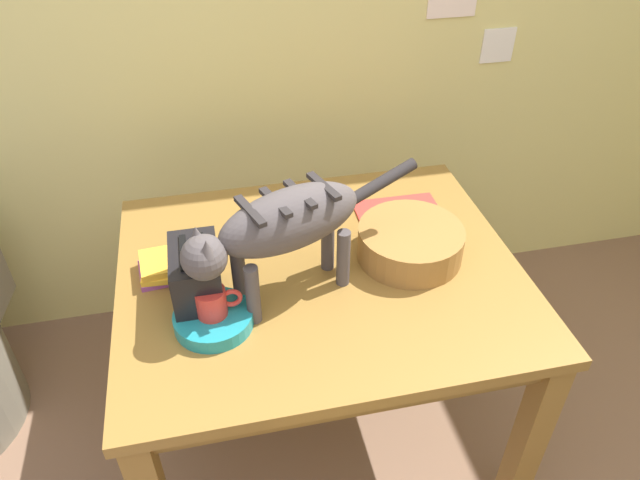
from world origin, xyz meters
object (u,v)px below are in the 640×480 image
at_px(cat, 282,227).
at_px(coffee_mug, 212,302).
at_px(magazine, 400,215).
at_px(dining_table, 320,292).
at_px(book_stack, 173,265).
at_px(toaster, 197,278).
at_px(saucer_bowl, 214,319).
at_px(wicker_basket, 410,242).

xyz_separation_m(cat, coffee_mug, (-0.19, -0.07, -0.15)).
height_order(cat, magazine, cat).
relative_size(dining_table, book_stack, 5.83).
distance_m(cat, toaster, 0.26).
distance_m(saucer_bowl, toaster, 0.11).
xyz_separation_m(magazine, book_stack, (-0.70, -0.13, 0.02)).
bearing_deg(saucer_bowl, dining_table, 27.10).
bearing_deg(book_stack, magazine, 10.31).
xyz_separation_m(dining_table, wicker_basket, (0.26, 0.00, 0.14)).
height_order(cat, wicker_basket, cat).
bearing_deg(toaster, dining_table, 11.88).
height_order(saucer_bowl, coffee_mug, coffee_mug).
bearing_deg(book_stack, toaster, -64.67).
height_order(saucer_bowl, magazine, saucer_bowl).
bearing_deg(wicker_basket, saucer_bowl, -164.52).
bearing_deg(coffee_mug, toaster, 110.64).
bearing_deg(wicker_basket, cat, -166.73).
height_order(dining_table, magazine, magazine).
bearing_deg(cat, toaster, 65.84).
distance_m(dining_table, cat, 0.35).
bearing_deg(saucer_bowl, magazine, 30.17).
xyz_separation_m(coffee_mug, wicker_basket, (0.56, 0.16, -0.03)).
bearing_deg(dining_table, coffee_mug, -152.62).
distance_m(coffee_mug, magazine, 0.70).
bearing_deg(wicker_basket, coffee_mug, -164.42).
bearing_deg(coffee_mug, cat, 20.00).
bearing_deg(magazine, saucer_bowl, -148.76).
relative_size(coffee_mug, book_stack, 0.61).
height_order(book_stack, toaster, toaster).
relative_size(cat, wicker_basket, 2.12).
height_order(magazine, wicker_basket, wicker_basket).
bearing_deg(cat, saucer_bowl, 90.00).
relative_size(cat, coffee_mug, 5.48).
bearing_deg(toaster, cat, -4.52).
relative_size(dining_table, coffee_mug, 9.62).
relative_size(cat, magazine, 2.38).
distance_m(saucer_bowl, coffee_mug, 0.06).
bearing_deg(dining_table, book_stack, 170.30).
xyz_separation_m(book_stack, wicker_basket, (0.66, -0.07, 0.02)).
height_order(saucer_bowl, toaster, toaster).
xyz_separation_m(dining_table, coffee_mug, (-0.30, -0.16, 0.17)).
xyz_separation_m(dining_table, magazine, (0.30, 0.20, 0.09)).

